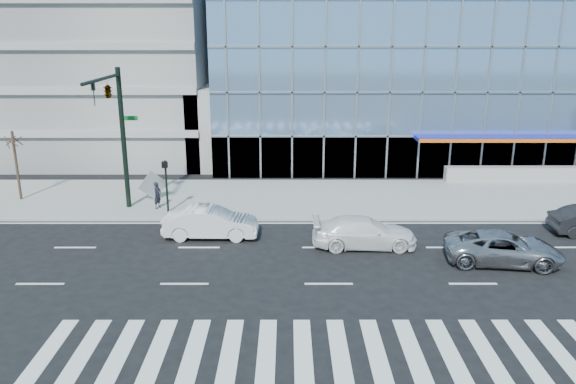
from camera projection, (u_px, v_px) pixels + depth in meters
name	position (u px, v px, depth m)	size (l,w,h in m)	color
ground	(323.00, 248.00, 27.12)	(160.00, 160.00, 0.00)	black
sidewalk	(315.00, 198.00, 34.78)	(120.00, 8.00, 0.15)	gray
theatre_building	(464.00, 59.00, 49.95)	(42.00, 26.00, 15.00)	#7BA1CD
parking_garage	(79.00, 30.00, 49.22)	(24.00, 24.00, 20.00)	gray
ramp_block	(232.00, 124.00, 43.54)	(6.00, 8.00, 6.00)	gray
traffic_signal	(113.00, 107.00, 29.76)	(1.14, 5.74, 8.00)	black
ped_signal_post	(166.00, 178.00, 31.25)	(0.30, 0.33, 3.00)	black
street_tree_near	(13.00, 141.00, 33.24)	(1.10, 1.10, 4.23)	#332319
silver_suv	(503.00, 248.00, 25.18)	(2.37, 5.15, 1.43)	#A3A2A7
white_suv	(364.00, 232.00, 27.06)	(2.04, 5.01, 1.45)	white
white_sedan	(211.00, 223.00, 28.26)	(1.65, 4.74, 1.56)	white
pedestrian	(157.00, 195.00, 32.34)	(0.57, 0.37, 1.56)	black
tilted_panel	(153.00, 185.00, 33.87)	(1.30, 0.06, 1.30)	gray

